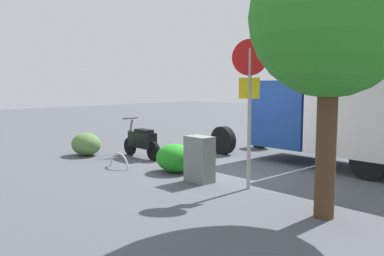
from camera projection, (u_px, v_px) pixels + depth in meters
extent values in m
plane|color=#4A4D54|center=(223.00, 170.00, 10.70)|extent=(60.00, 60.00, 0.00)
cylinder|color=black|center=(370.00, 161.00, 9.56)|extent=(0.92, 0.31, 0.90)
cylinder|color=black|center=(260.00, 135.00, 14.33)|extent=(0.92, 0.31, 0.90)
cylinder|color=black|center=(223.00, 140.00, 13.06)|extent=(0.92, 0.31, 0.90)
cube|color=navy|center=(295.00, 113.00, 12.10)|extent=(1.94, 2.22, 1.90)
cube|color=black|center=(295.00, 93.00, 12.04)|extent=(1.95, 2.06, 0.60)
cylinder|color=black|center=(130.00, 146.00, 12.93)|extent=(0.57, 0.14, 0.56)
cylinder|color=black|center=(153.00, 151.00, 12.01)|extent=(0.57, 0.14, 0.56)
cube|color=black|center=(142.00, 140.00, 12.40)|extent=(1.12, 0.40, 0.48)
cube|color=black|center=(144.00, 131.00, 12.30)|extent=(0.66, 0.33, 0.12)
cylinder|color=slate|center=(131.00, 129.00, 12.84)|extent=(0.29, 0.09, 0.69)
cylinder|color=black|center=(130.00, 118.00, 12.80)|extent=(0.08, 0.55, 0.04)
cylinder|color=#9E9EA3|center=(249.00, 120.00, 8.64)|extent=(0.08, 0.08, 3.00)
cylinder|color=red|center=(250.00, 57.00, 8.49)|extent=(0.71, 0.32, 0.76)
cube|color=yellow|center=(249.00, 88.00, 8.56)|extent=(0.33, 0.33, 0.44)
cylinder|color=#47301E|center=(326.00, 147.00, 6.79)|extent=(0.33, 0.33, 2.42)
sphere|color=#2A7C22|center=(331.00, 15.00, 6.56)|extent=(2.66, 2.66, 2.66)
cube|color=slate|center=(199.00, 159.00, 9.39)|extent=(0.68, 0.45, 1.06)
torus|color=#B7B7BC|center=(119.00, 168.00, 10.97)|extent=(0.85, 0.07, 0.85)
ellipsoid|color=#228820|center=(175.00, 158.00, 10.43)|extent=(1.07, 0.87, 0.73)
ellipsoid|color=#50783C|center=(86.00, 144.00, 12.86)|extent=(1.05, 0.86, 0.71)
ellipsoid|color=#4C793D|center=(178.00, 154.00, 11.67)|extent=(0.78, 0.64, 0.53)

